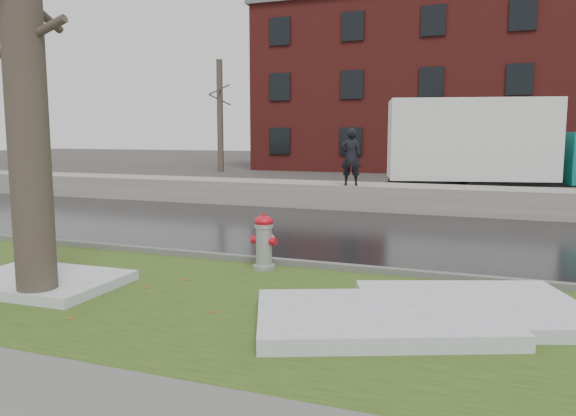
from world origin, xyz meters
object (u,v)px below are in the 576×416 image
(tree, at_px, (23,47))
(box_truck, at_px, (502,147))
(worker, at_px, (351,157))
(fire_hydrant, at_px, (264,239))

(tree, xyz_separation_m, box_truck, (5.67, 14.44, -1.54))
(box_truck, relative_size, worker, 6.19)
(tree, height_order, box_truck, tree)
(fire_hydrant, xyz_separation_m, tree, (-2.18, -2.60, 2.79))
(fire_hydrant, height_order, tree, tree)
(tree, height_order, worker, tree)
(box_truck, bearing_deg, tree, -125.18)
(fire_hydrant, bearing_deg, worker, 99.93)
(tree, relative_size, worker, 3.96)
(tree, relative_size, box_truck, 0.64)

